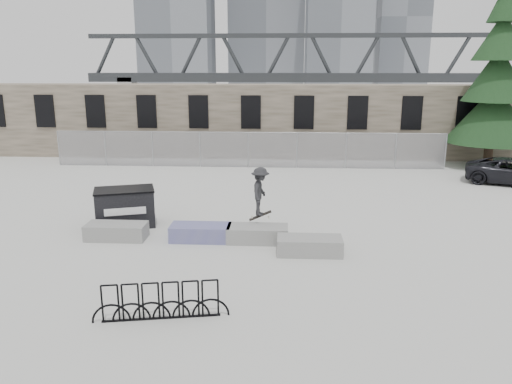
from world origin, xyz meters
The scene contains 12 objects.
ground centered at (0.00, 0.00, 0.00)m, with size 120.00×120.00×0.00m, color beige.
stone_wall centered at (0.00, 16.24, 2.26)m, with size 36.00×2.58×4.50m.
chainlink_fence centered at (0.00, 12.50, 1.04)m, with size 22.06×0.06×2.02m.
planter_far_left centered at (-3.55, 0.19, 0.29)m, with size 2.00×0.90×0.53m.
planter_center_left centered at (-0.70, 0.22, 0.29)m, with size 2.00×0.90×0.53m.
planter_center_right centered at (1.19, 0.18, 0.29)m, with size 2.00×0.90×0.53m.
planter_offset centered at (2.85, -0.82, 0.29)m, with size 2.00×0.90×0.53m.
dumpster centered at (-3.68, 1.62, 0.69)m, with size 2.37×1.85×1.37m.
bike_rack centered at (-0.74, -5.12, 0.44)m, with size 3.10×0.60×0.90m.
spruce_tree centered at (13.72, 13.50, 4.59)m, with size 5.01×5.01×11.50m.
truss_bridge centered at (10.00, 55.00, 4.13)m, with size 70.00×3.00×9.80m.
skateboarder centered at (1.26, 0.72, 1.58)m, with size 0.77×1.13×1.83m.
Camera 1 is at (2.02, -15.38, 5.68)m, focal length 35.00 mm.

